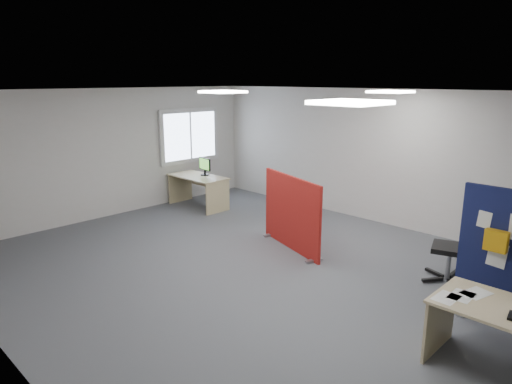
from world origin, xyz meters
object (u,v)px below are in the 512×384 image
Objects in this scene: red_divider at (291,213)px; office_chair at (460,240)px; monitor_second at (205,166)px; second_desk at (199,184)px.

office_chair is at bearing 31.00° from red_divider.
monitor_second is at bearing 160.61° from office_chair.
red_divider is 3.28m from monitor_second.
monitor_second is at bearing -174.54° from red_divider.
second_desk is 1.25× the size of office_chair.
office_chair is (2.62, 0.62, 0.02)m from red_divider.
red_divider reaches higher than office_chair.
second_desk is at bearing -99.90° from monitor_second.
office_chair is (5.82, -0.08, -0.30)m from monitor_second.
red_divider is at bearing -9.79° from second_desk.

